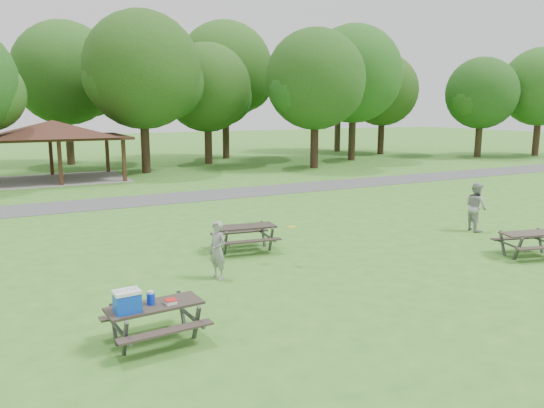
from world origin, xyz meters
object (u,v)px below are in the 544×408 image
at_px(picnic_table_near, 146,309).
at_px(frisbee_catcher, 476,207).
at_px(picnic_table_middle, 245,232).
at_px(frisbee_thrower, 217,250).

relative_size(picnic_table_near, frisbee_catcher, 1.07).
distance_m(picnic_table_near, picnic_table_middle, 7.07).
xyz_separation_m(picnic_table_near, frisbee_thrower, (2.75, 3.14, 0.06)).
xyz_separation_m(picnic_table_near, frisbee_catcher, (13.44, 3.92, 0.17)).
bearing_deg(frisbee_catcher, picnic_table_middle, 94.40).
height_order(frisbee_thrower, frisbee_catcher, frisbee_catcher).
bearing_deg(frisbee_catcher, frisbee_thrower, 107.91).
bearing_deg(picnic_table_near, frisbee_catcher, 16.26).
distance_m(picnic_table_near, frisbee_thrower, 4.17).
bearing_deg(picnic_table_middle, frisbee_thrower, -129.51).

